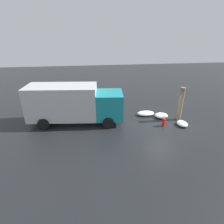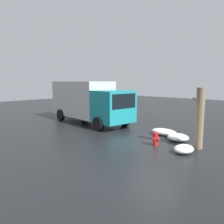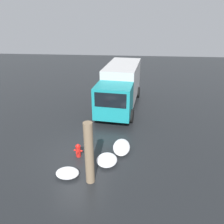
{
  "view_description": "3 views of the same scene",
  "coord_description": "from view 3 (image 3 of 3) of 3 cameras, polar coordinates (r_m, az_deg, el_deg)",
  "views": [
    {
      "loc": [
        5.76,
        11.65,
        6.81
      ],
      "look_at": [
        4.09,
        -0.43,
        1.3
      ],
      "focal_mm": 28.0,
      "sensor_mm": 36.0,
      "label": 1
    },
    {
      "loc": [
        -5.58,
        9.1,
        3.14
      ],
      "look_at": [
        3.13,
        -0.21,
        1.35
      ],
      "focal_mm": 35.0,
      "sensor_mm": 36.0,
      "label": 2
    },
    {
      "loc": [
        -9.1,
        -2.59,
        6.68
      ],
      "look_at": [
        3.19,
        -1.42,
        1.13
      ],
      "focal_mm": 35.0,
      "sensor_mm": 36.0,
      "label": 3
    }
  ],
  "objects": [
    {
      "name": "ground_plane",
      "position": [
        11.58,
        -8.7,
        -11.34
      ],
      "size": [
        60.0,
        60.0,
        0.0
      ],
      "primitive_type": "plane",
      "color": "black"
    },
    {
      "name": "fire_hydrant",
      "position": [
        11.37,
        -8.83,
        -9.84
      ],
      "size": [
        0.36,
        0.46,
        0.72
      ],
      "rotation": [
        0.0,
        0.0,
        3.03
      ],
      "color": "red",
      "rests_on": "ground_plane"
    },
    {
      "name": "tree_trunk",
      "position": [
        9.18,
        -5.99,
        -10.73
      ],
      "size": [
        0.58,
        0.38,
        2.87
      ],
      "color": "#7F6B51",
      "rests_on": "ground_plane"
    },
    {
      "name": "delivery_truck",
      "position": [
        16.89,
        2.29,
        7.05
      ],
      "size": [
        7.69,
        3.23,
        3.13
      ],
      "rotation": [
        0.0,
        0.0,
        1.47
      ],
      "color": "teal",
      "rests_on": "ground_plane"
    },
    {
      "name": "snow_pile_by_hydrant",
      "position": [
        10.33,
        -11.56,
        -15.35
      ],
      "size": [
        0.8,
        1.05,
        0.36
      ],
      "color": "white",
      "rests_on": "ground_plane"
    },
    {
      "name": "snow_pile_curbside",
      "position": [
        10.87,
        -1.34,
        -12.41
      ],
      "size": [
        1.14,
        1.0,
        0.39
      ],
      "color": "white",
      "rests_on": "ground_plane"
    },
    {
      "name": "snow_pile_by_tree",
      "position": [
        11.82,
        2.49,
        -9.12
      ],
      "size": [
        1.58,
        0.9,
        0.38
      ],
      "color": "white",
      "rests_on": "ground_plane"
    }
  ]
}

